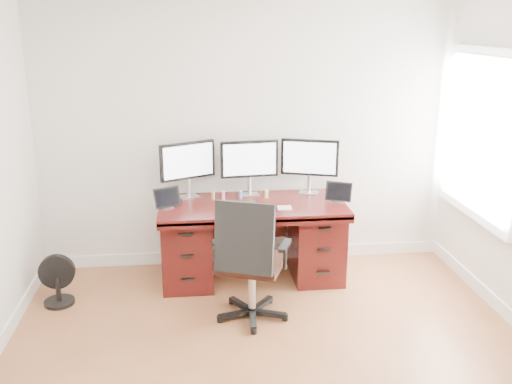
{
  "coord_description": "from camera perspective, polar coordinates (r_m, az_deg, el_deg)",
  "views": [
    {
      "loc": [
        -0.52,
        -3.14,
        2.36
      ],
      "look_at": [
        0.0,
        1.5,
        0.95
      ],
      "focal_mm": 40.0,
      "sensor_mm": 36.0,
      "label": 1
    }
  ],
  "objects": [
    {
      "name": "monitor_right",
      "position": [
        5.48,
        5.38,
        3.26
      ],
      "size": [
        0.53,
        0.21,
        0.53
      ],
      "rotation": [
        0.0,
        0.0,
        -0.32
      ],
      "color": "silver",
      "rests_on": "desk"
    },
    {
      "name": "floor_fan",
      "position": [
        5.23,
        -19.27,
        -8.39
      ],
      "size": [
        0.3,
        0.26,
        0.45
      ],
      "rotation": [
        0.0,
        0.0,
        0.02
      ],
      "color": "black",
      "rests_on": "ground"
    },
    {
      "name": "figurine_blue",
      "position": [
        5.34,
        -1.58,
        -0.2
      ],
      "size": [
        0.04,
        0.04,
        0.09
      ],
      "color": "#4881DC",
      "rests_on": "desk"
    },
    {
      "name": "figurine_yellow",
      "position": [
        5.37,
        1.05,
        -0.12
      ],
      "size": [
        0.04,
        0.04,
        0.09
      ],
      "color": "#E7D05E",
      "rests_on": "desk"
    },
    {
      "name": "office_chair",
      "position": [
        4.65,
        -0.57,
        -8.86
      ],
      "size": [
        0.73,
        0.73,
        1.06
      ],
      "rotation": [
        0.0,
        0.0,
        -0.37
      ],
      "color": "black",
      "rests_on": "ground"
    },
    {
      "name": "monitor_center",
      "position": [
        5.39,
        -0.67,
        3.12
      ],
      "size": [
        0.55,
        0.16,
        0.53
      ],
      "rotation": [
        0.0,
        0.0,
        0.09
      ],
      "color": "silver",
      "rests_on": "desk"
    },
    {
      "name": "tablet_right",
      "position": [
        5.29,
        8.29,
        -0.14
      ],
      "size": [
        0.25,
        0.16,
        0.19
      ],
      "rotation": [
        0.0,
        0.0,
        -0.44
      ],
      "color": "silver",
      "rests_on": "desk"
    },
    {
      "name": "back_wall",
      "position": [
        5.51,
        -0.87,
        6.23
      ],
      "size": [
        4.0,
        0.1,
        2.7
      ],
      "primitive_type": "cube",
      "color": "silver",
      "rests_on": "ground"
    },
    {
      "name": "tablet_left",
      "position": [
        5.13,
        -8.87,
        -0.7
      ],
      "size": [
        0.25,
        0.16,
        0.19
      ],
      "rotation": [
        0.0,
        0.0,
        0.44
      ],
      "color": "silver",
      "rests_on": "desk"
    },
    {
      "name": "phone",
      "position": [
        5.22,
        -0.78,
        -1.1
      ],
      "size": [
        0.15,
        0.1,
        0.01
      ],
      "primitive_type": "cube",
      "rotation": [
        0.0,
        0.0,
        0.22
      ],
      "color": "black",
      "rests_on": "desk"
    },
    {
      "name": "figurine_brown",
      "position": [
        5.33,
        -4.3,
        -0.29
      ],
      "size": [
        0.04,
        0.04,
        0.09
      ],
      "color": "#926239",
      "rests_on": "desk"
    },
    {
      "name": "keyboard",
      "position": [
        5.03,
        -0.76,
        -1.78
      ],
      "size": [
        0.31,
        0.19,
        0.01
      ],
      "primitive_type": "cube",
      "rotation": [
        0.0,
        0.0,
        0.23
      ],
      "color": "white",
      "rests_on": "desk"
    },
    {
      "name": "figurine_pink",
      "position": [
        5.33,
        -3.27,
        -0.26
      ],
      "size": [
        0.04,
        0.04,
        0.09
      ],
      "color": "pink",
      "rests_on": "desk"
    },
    {
      "name": "monitor_left",
      "position": [
        5.37,
        -6.85,
        2.93
      ],
      "size": [
        0.51,
        0.27,
        0.53
      ],
      "rotation": [
        0.0,
        0.0,
        0.45
      ],
      "color": "silver",
      "rests_on": "desk"
    },
    {
      "name": "trackpad",
      "position": [
        5.09,
        2.87,
        -1.6
      ],
      "size": [
        0.13,
        0.13,
        0.01
      ],
      "primitive_type": "cube",
      "rotation": [
        0.0,
        0.0,
        -0.07
      ],
      "color": "#BABCC1",
      "rests_on": "desk"
    },
    {
      "name": "desk",
      "position": [
        5.37,
        -0.39,
        -4.59
      ],
      "size": [
        1.7,
        0.8,
        0.75
      ],
      "color": "#3E0D0C",
      "rests_on": "ground"
    },
    {
      "name": "drawing_tablet",
      "position": [
        5.05,
        -2.62,
        -1.76
      ],
      "size": [
        0.26,
        0.21,
        0.01
      ],
      "primitive_type": "cube",
      "rotation": [
        0.0,
        0.0,
        -0.35
      ],
      "color": "black",
      "rests_on": "desk"
    }
  ]
}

